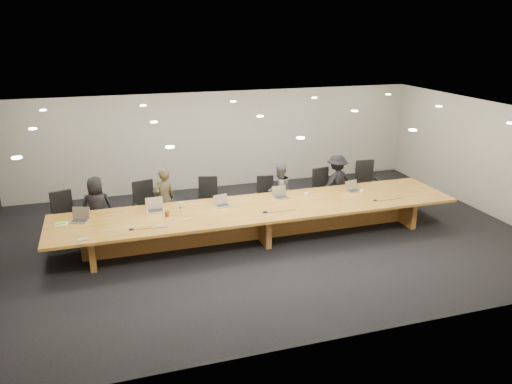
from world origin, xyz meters
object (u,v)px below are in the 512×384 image
chair_far_right (367,183)px  av_box (83,239)px  chair_left (147,206)px  laptop_d (281,192)px  person_c (279,190)px  laptop_e (354,186)px  conference_table (260,216)px  person_b (164,199)px  laptop_a (79,215)px  person_a (97,207)px  water_bottle (181,207)px  chair_far_left (66,217)px  amber_mug (167,214)px  chair_right (325,190)px  mic_center (265,212)px  mic_right (375,200)px  chair_mid_right (266,196)px  person_d (337,182)px  laptop_b (155,205)px  laptop_c (223,201)px  paper_cup_near (306,195)px  mic_left (131,229)px  paper_cup_far (362,191)px  chair_mid_left (208,200)px

chair_far_right → av_box: size_ratio=7.06×
chair_left → laptop_d: chair_left is taller
person_c → laptop_e: bearing=132.2°
conference_table → av_box: (-3.72, -0.71, 0.24)m
person_b → laptop_a: 2.07m
person_a → laptop_d: bearing=169.7°
water_bottle → chair_far_left: bearing=158.5°
laptop_a → laptop_d: bearing=22.6°
laptop_e → av_box: (-6.23, -1.04, -0.12)m
amber_mug → av_box: (-1.68, -0.75, -0.04)m
laptop_d → laptop_e: size_ratio=1.06×
chair_right → mic_center: bearing=-154.1°
water_bottle → mic_right: water_bottle is taller
person_a → chair_mid_right: bearing=-178.0°
person_a → person_d: (5.92, 0.05, 0.02)m
laptop_a → laptop_b: laptop_b is taller
laptop_b → conference_table: bearing=-12.0°
laptop_c → water_bottle: size_ratio=1.55×
av_box → laptop_c: bearing=8.5°
mic_right → water_bottle: bearing=171.7°
chair_right → paper_cup_near: bearing=-146.4°
person_b → mic_right: 4.89m
chair_far_right → mic_left: 6.44m
person_c → paper_cup_far: bearing=129.8°
laptop_a → water_bottle: bearing=19.5°
av_box → mic_left: bearing=4.2°
chair_mid_right → amber_mug: (-2.63, -1.25, 0.30)m
mic_right → person_b: bearing=160.8°
person_c → water_bottle: size_ratio=6.72×
chair_far_left → chair_left: size_ratio=0.96×
person_c → paper_cup_far: (1.76, -0.95, 0.11)m
chair_far_left → chair_mid_left: 3.24m
chair_mid_left → chair_mid_right: bearing=13.4°
paper_cup_far → av_box: paper_cup_far is taller
laptop_b → mic_left: bearing=-125.1°
mic_center → amber_mug: bearing=168.5°
mic_left → mic_center: (2.81, 0.11, 0.00)m
mic_right → av_box: bearing=-177.3°
person_a → mic_center: 3.77m
amber_mug → chair_right: bearing=15.1°
chair_far_right → mic_center: chair_far_right is taller
paper_cup_far → mic_left: 5.49m
conference_table → mic_center: size_ratio=70.24×
chair_mid_right → person_b: person_b is taller
chair_far_right → person_a: size_ratio=0.85×
chair_far_right → mic_right: (-0.73, -1.64, 0.16)m
chair_far_right → mic_left: chair_far_right is taller
chair_left → mic_left: (-0.47, -1.72, 0.18)m
person_b → mic_right: size_ratio=13.23×
laptop_c → paper_cup_far: laptop_c is taller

